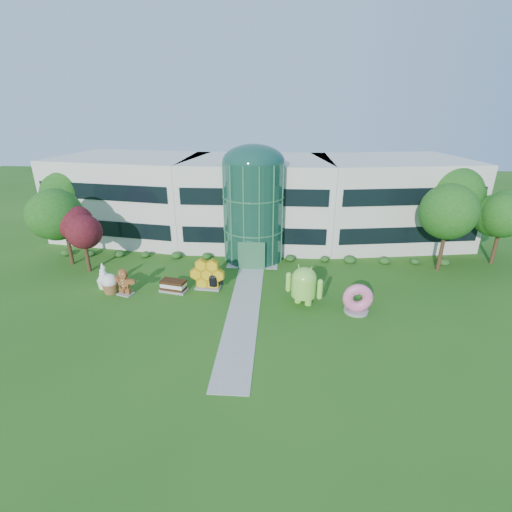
# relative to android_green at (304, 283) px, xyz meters

# --- Properties ---
(ground) EXTENTS (140.00, 140.00, 0.00)m
(ground) POSITION_rel_android_green_xyz_m (-4.65, -2.58, -1.82)
(ground) COLOR #215114
(ground) RESTS_ON ground
(building) EXTENTS (46.00, 15.00, 9.30)m
(building) POSITION_rel_android_green_xyz_m (-4.65, 15.42, 2.83)
(building) COLOR beige
(building) RESTS_ON ground
(atrium) EXTENTS (6.00, 6.00, 9.80)m
(atrium) POSITION_rel_android_green_xyz_m (-4.65, 9.42, 3.08)
(atrium) COLOR #194738
(atrium) RESTS_ON ground
(walkway) EXTENTS (2.40, 20.00, 0.04)m
(walkway) POSITION_rel_android_green_xyz_m (-4.65, -0.58, -1.80)
(walkway) COLOR #9E9E93
(walkway) RESTS_ON ground
(tree_red) EXTENTS (4.00, 4.00, 6.00)m
(tree_red) POSITION_rel_android_green_xyz_m (-20.15, 4.92, 1.18)
(tree_red) COLOR #3F0C14
(tree_red) RESTS_ON ground
(trees_backdrop) EXTENTS (52.00, 8.00, 8.40)m
(trees_backdrop) POSITION_rel_android_green_xyz_m (-4.65, 10.42, 2.38)
(trees_backdrop) COLOR #1B4C13
(trees_backdrop) RESTS_ON ground
(android_green) EXTENTS (3.80, 3.28, 3.63)m
(android_green) POSITION_rel_android_green_xyz_m (0.00, 0.00, 0.00)
(android_green) COLOR #83D444
(android_green) RESTS_ON ground
(android_black) EXTENTS (1.60, 1.09, 1.79)m
(android_black) POSITION_rel_android_green_xyz_m (-7.56, 2.10, -0.92)
(android_black) COLOR black
(android_black) RESTS_ON ground
(donut) EXTENTS (2.33, 1.12, 2.42)m
(donut) POSITION_rel_android_green_xyz_m (4.01, -1.05, -0.61)
(donut) COLOR #E25696
(donut) RESTS_ON ground
(gingerbread) EXTENTS (2.72, 1.73, 2.35)m
(gingerbread) POSITION_rel_android_green_xyz_m (-14.85, 0.53, -0.64)
(gingerbread) COLOR brown
(gingerbread) RESTS_ON ground
(ice_cream_sandwich) EXTENTS (2.47, 1.59, 1.02)m
(ice_cream_sandwich) POSITION_rel_android_green_xyz_m (-10.94, 1.37, -1.31)
(ice_cream_sandwich) COLOR black
(ice_cream_sandwich) RESTS_ON ground
(honeycomb) EXTENTS (3.26, 1.40, 2.49)m
(honeycomb) POSITION_rel_android_green_xyz_m (-8.11, 2.06, -0.57)
(honeycomb) COLOR yellow
(honeycomb) RESTS_ON ground
(froyo) EXTENTS (1.51, 1.51, 2.29)m
(froyo) POSITION_rel_android_green_xyz_m (-17.11, 1.68, -0.67)
(froyo) COLOR white
(froyo) RESTS_ON ground
(cupcake) EXTENTS (1.86, 1.86, 1.70)m
(cupcake) POSITION_rel_android_green_xyz_m (-16.20, 0.80, -0.97)
(cupcake) COLOR white
(cupcake) RESTS_ON ground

